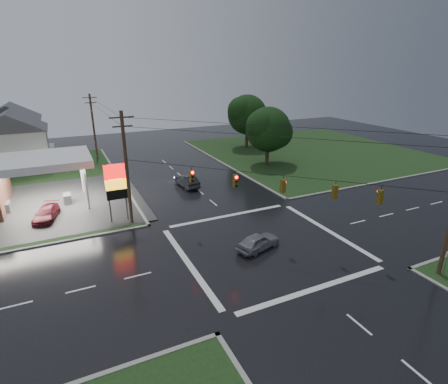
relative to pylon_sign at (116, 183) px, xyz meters
name	(u,v)px	position (x,y,z in m)	size (l,w,h in m)	color
ground	(264,245)	(10.50, -10.50, -4.01)	(120.00, 120.00, 0.00)	black
grass_ne	(311,152)	(36.50, 15.50, -3.97)	(36.00, 36.00, 0.08)	black
pylon_sign	(116,183)	(0.00, 0.00, 0.00)	(2.00, 0.35, 6.00)	#59595E
utility_pole_nw	(127,168)	(1.00, -1.00, 1.71)	(2.20, 0.32, 11.00)	#382619
utility_pole_n	(93,125)	(1.00, 27.50, 1.46)	(2.20, 0.32, 10.50)	#382619
traffic_signals	(267,174)	(10.52, -10.52, 2.47)	(26.87, 26.87, 1.47)	black
house_near	(14,140)	(-10.45, 25.50, 0.39)	(11.05, 8.48, 8.60)	silver
house_far	(13,128)	(-11.45, 37.50, 0.39)	(11.05, 8.48, 8.60)	silver
tree_ne_near	(269,130)	(24.64, 11.49, 1.55)	(7.99, 6.80, 8.98)	black
tree_ne_far	(248,115)	(27.65, 23.49, 2.17)	(8.46, 7.20, 9.80)	black
car_north	(187,181)	(9.70, 7.13, -3.23)	(1.65, 4.73, 1.56)	black
car_crossing	(258,241)	(9.70, -10.84, -3.31)	(1.66, 4.12, 1.40)	gray
car_pump	(46,214)	(-6.63, 3.50, -3.35)	(1.84, 4.53, 1.31)	#5A141D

